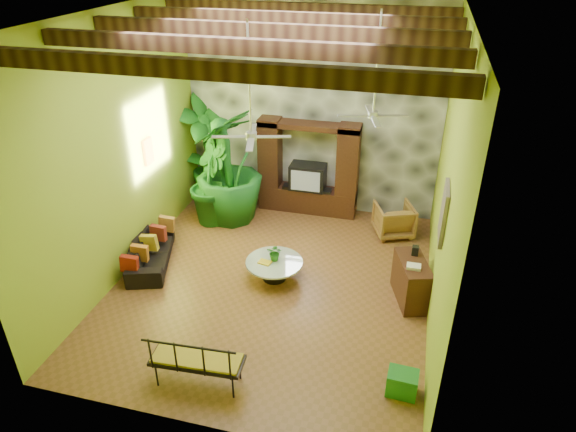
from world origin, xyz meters
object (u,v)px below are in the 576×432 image
(tall_plant_a, at_px, (206,150))
(side_console, at_px, (411,281))
(iron_bench, at_px, (195,359))
(green_bin, at_px, (402,383))
(entertainment_center, at_px, (308,175))
(wicker_armchair, at_px, (394,220))
(tall_plant_c, at_px, (229,166))
(ceiling_fan_front, at_px, (251,124))
(ceiling_fan_back, at_px, (374,104))
(tall_plant_b, at_px, (209,181))
(coffee_table, at_px, (274,267))
(sofa, at_px, (151,252))

(tall_plant_a, xyz_separation_m, side_console, (5.24, -2.96, -0.94))
(iron_bench, relative_size, green_bin, 3.21)
(entertainment_center, xyz_separation_m, green_bin, (2.65, -5.32, -0.77))
(wicker_armchair, bearing_deg, iron_bench, 42.85)
(wicker_armchair, bearing_deg, tall_plant_c, -18.43)
(wicker_armchair, distance_m, green_bin, 4.71)
(entertainment_center, distance_m, ceiling_fan_front, 4.30)
(ceiling_fan_back, xyz_separation_m, iron_bench, (-1.98, -4.04, -2.86))
(entertainment_center, relative_size, green_bin, 5.34)
(tall_plant_c, height_order, side_console, tall_plant_c)
(tall_plant_b, bearing_deg, tall_plant_a, 114.67)
(tall_plant_b, height_order, green_bin, tall_plant_b)
(tall_plant_c, bearing_deg, coffee_table, -51.57)
(entertainment_center, relative_size, ceiling_fan_front, 1.29)
(tall_plant_a, height_order, tall_plant_b, tall_plant_a)
(tall_plant_c, height_order, green_bin, tall_plant_c)
(tall_plant_c, relative_size, iron_bench, 1.89)
(iron_bench, bearing_deg, tall_plant_c, 100.93)
(tall_plant_a, bearing_deg, side_console, -29.45)
(tall_plant_a, relative_size, tall_plant_c, 1.00)
(coffee_table, distance_m, iron_bench, 3.03)
(ceiling_fan_back, distance_m, side_console, 3.33)
(tall_plant_c, bearing_deg, tall_plant_a, 137.23)
(tall_plant_b, bearing_deg, green_bin, -41.80)
(green_bin, bearing_deg, iron_bench, -167.89)
(tall_plant_c, bearing_deg, side_console, -26.09)
(sofa, distance_m, tall_plant_b, 2.25)
(green_bin, bearing_deg, side_console, 90.00)
(ceiling_fan_front, height_order, tall_plant_c, ceiling_fan_front)
(sofa, xyz_separation_m, side_console, (5.30, 0.12, 0.15))
(tall_plant_c, distance_m, coffee_table, 2.92)
(side_console, bearing_deg, tall_plant_c, 136.22)
(ceiling_fan_back, height_order, coffee_table, ceiling_fan_back)
(coffee_table, xyz_separation_m, green_bin, (2.66, -2.34, -0.06))
(wicker_armchair, height_order, tall_plant_c, tall_plant_c)
(entertainment_center, height_order, tall_plant_b, entertainment_center)
(sofa, height_order, tall_plant_c, tall_plant_c)
(tall_plant_b, xyz_separation_m, iron_bench, (1.73, -4.91, -0.48))
(wicker_armchair, distance_m, tall_plant_a, 4.89)
(side_console, relative_size, green_bin, 2.36)
(side_console, bearing_deg, iron_bench, -153.18)
(coffee_table, bearing_deg, ceiling_fan_front, -109.24)
(ceiling_fan_front, xyz_separation_m, tall_plant_b, (-1.92, 2.47, -2.38))
(ceiling_fan_back, height_order, tall_plant_a, ceiling_fan_back)
(tall_plant_a, relative_size, iron_bench, 1.89)
(wicker_armchair, height_order, coffee_table, wicker_armchair)
(wicker_armchair, bearing_deg, ceiling_fan_front, 29.14)
(ceiling_fan_back, xyz_separation_m, tall_plant_c, (-3.29, 1.07, -2.04))
(wicker_armchair, relative_size, side_console, 0.78)
(wicker_armchair, distance_m, tall_plant_c, 3.97)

